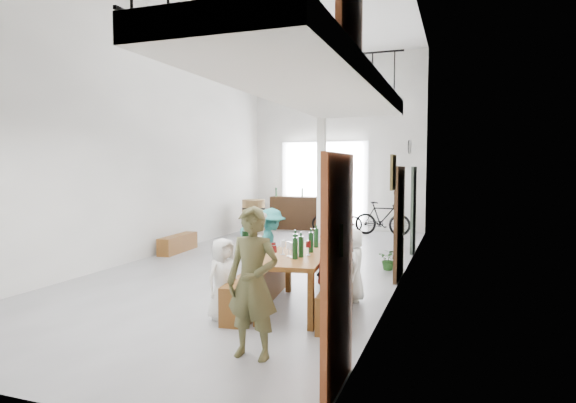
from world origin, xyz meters
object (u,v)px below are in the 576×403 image
at_px(tasting_table, 298,259).
at_px(serving_counter, 302,213).
at_px(host_standing, 253,283).
at_px(oak_barrel, 254,217).
at_px(bench_inner, 257,288).
at_px(bicycle_near, 337,219).
at_px(side_bench, 178,244).

xyz_separation_m(tasting_table, serving_counter, (-2.65, 8.35, -0.18)).
bearing_deg(host_standing, oak_barrel, 115.89).
bearing_deg(host_standing, tasting_table, 95.56).
xyz_separation_m(serving_counter, host_standing, (2.75, -10.15, 0.26)).
bearing_deg(tasting_table, serving_counter, 101.36).
bearing_deg(tasting_table, bench_inner, 175.54).
bearing_deg(oak_barrel, host_standing, -66.35).
xyz_separation_m(tasting_table, bicycle_near, (-1.39, 7.92, -0.30)).
xyz_separation_m(side_bench, bicycle_near, (2.71, 4.54, 0.21)).
xyz_separation_m(tasting_table, bench_inner, (-0.62, -0.02, -0.46)).
height_order(bench_inner, oak_barrel, oak_barrel).
relative_size(oak_barrel, bicycle_near, 0.67).
bearing_deg(serving_counter, tasting_table, -77.07).
distance_m(side_bench, oak_barrel, 3.47).
distance_m(tasting_table, host_standing, 1.80).
bearing_deg(bench_inner, bicycle_near, 88.77).
distance_m(bench_inner, oak_barrel, 7.49).
bearing_deg(bench_inner, tasting_table, -5.00).
relative_size(side_bench, oak_barrel, 1.37).
relative_size(side_bench, serving_counter, 0.71).
relative_size(tasting_table, bench_inner, 0.96).
bearing_deg(host_standing, side_bench, 131.27).
height_order(tasting_table, bench_inner, tasting_table).
xyz_separation_m(oak_barrel, host_standing, (3.77, -8.61, 0.27)).
bearing_deg(serving_counter, bicycle_near, -23.45).
xyz_separation_m(bench_inner, bicycle_near, (-0.77, 7.94, 0.16)).
distance_m(oak_barrel, bicycle_near, 2.53).
height_order(serving_counter, bicycle_near, serving_counter).
xyz_separation_m(host_standing, bicycle_near, (-1.50, 9.72, -0.38)).
height_order(side_bench, host_standing, host_standing).
bearing_deg(side_bench, bench_inner, -44.40).
distance_m(tasting_table, serving_counter, 8.76).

